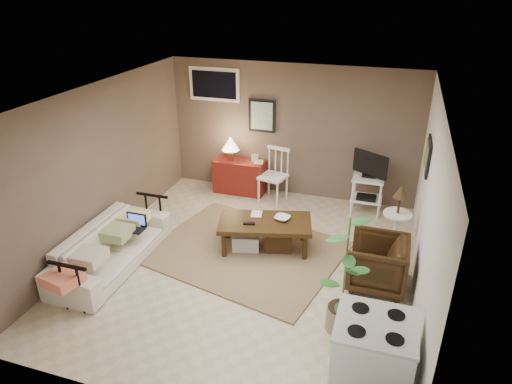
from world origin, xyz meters
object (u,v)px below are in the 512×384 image
(spindle_chair, at_px, (274,177))
(armchair, at_px, (377,261))
(coffee_table, at_px, (264,233))
(sofa, at_px, (110,241))
(tv_stand, at_px, (368,182))
(stove, at_px, (371,362))
(potted_plant, at_px, (345,272))
(side_table, at_px, (398,212))
(red_console, at_px, (239,173))

(spindle_chair, bearing_deg, armchair, -46.01)
(coffee_table, height_order, sofa, sofa)
(tv_stand, relative_size, stove, 1.16)
(armchair, relative_size, stove, 0.80)
(coffee_table, relative_size, potted_plant, 0.99)
(spindle_chair, relative_size, potted_plant, 0.65)
(side_table, height_order, armchair, side_table)
(side_table, xyz_separation_m, potted_plant, (-0.51, -1.88, 0.12))
(sofa, relative_size, stove, 2.15)
(potted_plant, bearing_deg, coffee_table, 134.21)
(red_console, distance_m, potted_plant, 3.97)
(stove, bearing_deg, sofa, 161.55)
(sofa, relative_size, tv_stand, 1.85)
(spindle_chair, xyz_separation_m, potted_plant, (1.66, -3.03, 0.34))
(potted_plant, bearing_deg, stove, -66.48)
(armchair, bearing_deg, red_console, -128.63)
(armchair, height_order, stove, stove)
(stove, bearing_deg, red_console, 124.14)
(red_console, bearing_deg, side_table, -24.16)
(spindle_chair, bearing_deg, sofa, -120.31)
(sofa, height_order, spindle_chair, spindle_chair)
(tv_stand, height_order, side_table, tv_stand)
(red_console, bearing_deg, tv_stand, -3.14)
(coffee_table, bearing_deg, potted_plant, -45.79)
(coffee_table, relative_size, stove, 1.56)
(sofa, bearing_deg, spindle_chair, -30.31)
(sofa, bearing_deg, red_console, -17.12)
(spindle_chair, relative_size, armchair, 1.29)
(armchair, bearing_deg, coffee_table, -102.63)
(coffee_table, xyz_separation_m, side_table, (1.84, 0.51, 0.38))
(coffee_table, xyz_separation_m, tv_stand, (1.33, 1.67, 0.30))
(tv_stand, distance_m, side_table, 1.27)
(side_table, bearing_deg, spindle_chair, 151.99)
(coffee_table, xyz_separation_m, potted_plant, (1.33, -1.37, 0.51))
(side_table, bearing_deg, sofa, -157.42)
(spindle_chair, relative_size, stove, 1.03)
(sofa, xyz_separation_m, red_console, (0.88, 2.85, -0.02))
(red_console, distance_m, stove, 4.91)
(sofa, bearing_deg, armchair, -79.45)
(red_console, bearing_deg, coffee_table, -60.10)
(spindle_chair, xyz_separation_m, side_table, (2.16, -1.15, 0.21))
(tv_stand, relative_size, armchair, 1.45)
(coffee_table, distance_m, side_table, 1.95)
(coffee_table, distance_m, armchair, 1.70)
(spindle_chair, height_order, side_table, side_table)
(red_console, height_order, potted_plant, potted_plant)
(tv_stand, xyz_separation_m, side_table, (0.51, -1.16, 0.09))
(side_table, bearing_deg, armchair, -101.85)
(sofa, xyz_separation_m, spindle_chair, (1.58, 2.71, 0.06))
(coffee_table, relative_size, sofa, 0.73)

